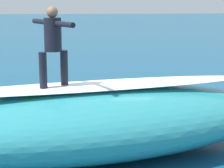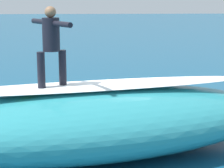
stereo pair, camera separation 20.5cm
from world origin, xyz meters
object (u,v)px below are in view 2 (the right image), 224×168
(surfer_riding, at_px, (51,41))
(surfer_paddling, at_px, (148,104))
(surfboard_riding, at_px, (53,88))
(surfboard_paddling, at_px, (153,110))

(surfer_riding, height_order, surfer_paddling, surfer_riding)
(surfer_paddling, bearing_deg, surfboard_riding, -120.72)
(surfboard_riding, xyz_separation_m, surfboard_paddling, (-2.56, -3.49, -1.47))
(surfer_riding, bearing_deg, surfer_paddling, -157.93)
(surfboard_riding, height_order, surfer_paddling, surfboard_riding)
(surfer_paddling, bearing_deg, surfer_riding, -120.72)
(surfboard_riding, distance_m, surfer_paddling, 4.46)
(surfboard_riding, relative_size, surfer_paddling, 1.19)
(surfboard_riding, bearing_deg, surfer_paddling, -157.93)
(surfer_riding, distance_m, surfboard_paddling, 4.97)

